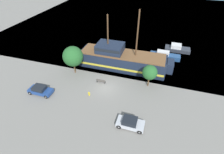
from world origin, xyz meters
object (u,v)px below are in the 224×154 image
Objects in this scene: parked_car_curb_mid at (130,123)px; bench_promenade_east at (101,81)px; moored_boat_outer at (177,48)px; moored_boat_dockside at (164,56)px; fire_hydrant at (89,93)px; parked_car_curb_front at (40,90)px; pirate_ship at (122,59)px.

bench_promenade_east is (-7.49, 8.25, -0.27)m from parked_car_curb_mid.
moored_boat_dockside is at bearing -120.89° from moored_boat_outer.
moored_boat_dockside reaches higher than fire_hydrant.
moored_boat_dockside is at bearing 50.54° from bench_promenade_east.
bench_promenade_east is at bearing 33.20° from parked_car_curb_front.
pirate_ship is at bearing -142.65° from moored_boat_dockside.
moored_boat_dockside is at bearing 43.81° from parked_car_curb_front.
parked_car_curb_front is 16.76m from parked_car_curb_mid.
parked_car_curb_mid reaches higher than fire_hydrant.
parked_car_curb_mid is at bearing -27.67° from fire_hydrant.
moored_boat_dockside is 20.70m from fire_hydrant.
pirate_ship reaches higher than moored_boat_dockside.
parked_car_curb_front is at bearing 172.15° from parked_car_curb_mid.
parked_car_curb_front is 5.47× the size of fire_hydrant.
moored_boat_outer is at bearing 52.59° from bench_promenade_east.
pirate_ship is 15.98m from moored_boat_outer.
parked_car_curb_front is 8.61m from fire_hydrant.
bench_promenade_east is (-2.28, -6.65, -1.49)m from pirate_ship.
pirate_ship is 25.31× the size of fire_hydrant.
moored_boat_outer is (2.77, 4.62, -0.03)m from moored_boat_dockside.
pirate_ship is 11.11m from fire_hydrant.
fire_hydrant is at bearing -106.02° from pirate_ship.
fire_hydrant is (-3.04, -10.58, -1.52)m from pirate_ship.
pirate_ship is at bearing -135.45° from moored_boat_outer.
parked_car_curb_mid is (-3.37, -21.45, 0.05)m from moored_boat_dockside.
pirate_ship is 7.19m from bench_promenade_east.
parked_car_curb_front is (-22.74, -23.78, 0.11)m from moored_boat_outer.
parked_car_curb_front reaches higher than fire_hydrant.
parked_car_curb_mid is at bearing -103.25° from moored_boat_outer.
moored_boat_outer is 26.78m from parked_car_curb_mid.
parked_car_curb_mid is at bearing -7.85° from parked_car_curb_front.
pirate_ship is 4.90× the size of parked_car_curb_mid.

